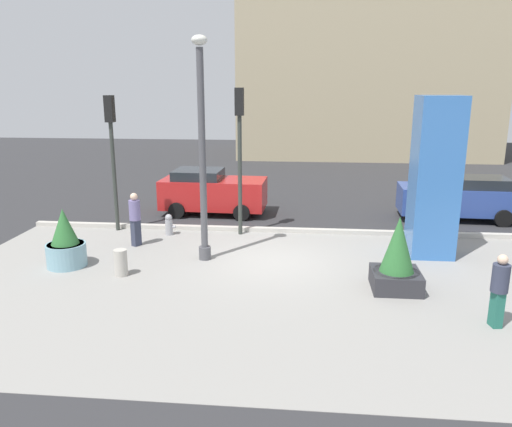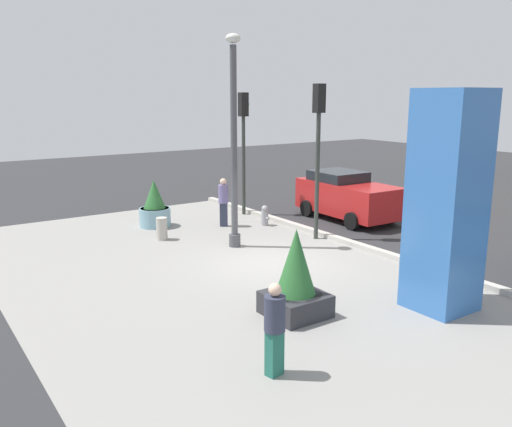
{
  "view_description": "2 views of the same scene",
  "coord_description": "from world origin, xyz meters",
  "px_view_note": "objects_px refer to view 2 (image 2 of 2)",
  "views": [
    {
      "loc": [
        0.85,
        -14.09,
        5.08
      ],
      "look_at": [
        -0.44,
        -0.68,
        1.65
      ],
      "focal_mm": 35.29,
      "sensor_mm": 36.0,
      "label": 1
    },
    {
      "loc": [
        11.76,
        -8.64,
        4.67
      ],
      "look_at": [
        -0.18,
        -0.44,
        1.46
      ],
      "focal_mm": 37.73,
      "sensor_mm": 36.0,
      "label": 2
    }
  ],
  "objects_px": {
    "concrete_bollard": "(162,229)",
    "pedestrian_on_sidewalk": "(275,325)",
    "lamp_post": "(234,147)",
    "fire_hydrant": "(265,216)",
    "traffic_light_corner": "(244,134)",
    "pedestrian_crossing": "(223,200)",
    "potted_plant_by_pillar": "(296,280)",
    "traffic_light_far_side": "(318,137)",
    "art_pillar_blue": "(447,203)",
    "potted_plant_curbside": "(155,208)",
    "car_intersection": "(347,196)"
  },
  "relations": [
    {
      "from": "traffic_light_far_side",
      "to": "pedestrian_crossing",
      "type": "height_order",
      "value": "traffic_light_far_side"
    },
    {
      "from": "potted_plant_curbside",
      "to": "traffic_light_far_side",
      "type": "xyz_separation_m",
      "value": [
        4.58,
        3.69,
        2.65
      ]
    },
    {
      "from": "art_pillar_blue",
      "to": "car_intersection",
      "type": "relative_size",
      "value": 1.14
    },
    {
      "from": "fire_hydrant",
      "to": "concrete_bollard",
      "type": "distance_m",
      "value": 3.95
    },
    {
      "from": "art_pillar_blue",
      "to": "pedestrian_crossing",
      "type": "relative_size",
      "value": 2.73
    },
    {
      "from": "lamp_post",
      "to": "traffic_light_corner",
      "type": "bearing_deg",
      "value": 143.25
    },
    {
      "from": "lamp_post",
      "to": "pedestrian_crossing",
      "type": "bearing_deg",
      "value": 156.26
    },
    {
      "from": "potted_plant_curbside",
      "to": "traffic_light_corner",
      "type": "bearing_deg",
      "value": 88.33
    },
    {
      "from": "art_pillar_blue",
      "to": "pedestrian_on_sidewalk",
      "type": "height_order",
      "value": "art_pillar_blue"
    },
    {
      "from": "potted_plant_curbside",
      "to": "traffic_light_corner",
      "type": "xyz_separation_m",
      "value": [
        0.11,
        3.77,
        2.5
      ]
    },
    {
      "from": "lamp_post",
      "to": "potted_plant_by_pillar",
      "type": "distance_m",
      "value": 6.06
    },
    {
      "from": "traffic_light_far_side",
      "to": "art_pillar_blue",
      "type": "bearing_deg",
      "value": -14.78
    },
    {
      "from": "art_pillar_blue",
      "to": "concrete_bollard",
      "type": "distance_m",
      "value": 9.44
    },
    {
      "from": "art_pillar_blue",
      "to": "pedestrian_crossing",
      "type": "height_order",
      "value": "art_pillar_blue"
    },
    {
      "from": "pedestrian_crossing",
      "to": "pedestrian_on_sidewalk",
      "type": "bearing_deg",
      "value": -26.51
    },
    {
      "from": "car_intersection",
      "to": "traffic_light_corner",
      "type": "bearing_deg",
      "value": -137.19
    },
    {
      "from": "lamp_post",
      "to": "traffic_light_far_side",
      "type": "height_order",
      "value": "lamp_post"
    },
    {
      "from": "traffic_light_corner",
      "to": "pedestrian_on_sidewalk",
      "type": "xyz_separation_m",
      "value": [
        10.85,
        -6.49,
        -2.28
      ]
    },
    {
      "from": "lamp_post",
      "to": "car_intersection",
      "type": "height_order",
      "value": "lamp_post"
    },
    {
      "from": "fire_hydrant",
      "to": "pedestrian_crossing",
      "type": "bearing_deg",
      "value": -119.79
    },
    {
      "from": "art_pillar_blue",
      "to": "potted_plant_curbside",
      "type": "bearing_deg",
      "value": -168.89
    },
    {
      "from": "lamp_post",
      "to": "pedestrian_on_sidewalk",
      "type": "distance_m",
      "value": 8.31
    },
    {
      "from": "lamp_post",
      "to": "potted_plant_curbside",
      "type": "distance_m",
      "value": 4.65
    },
    {
      "from": "lamp_post",
      "to": "fire_hydrant",
      "type": "relative_size",
      "value": 8.55
    },
    {
      "from": "pedestrian_on_sidewalk",
      "to": "pedestrian_crossing",
      "type": "bearing_deg",
      "value": 153.49
    },
    {
      "from": "lamp_post",
      "to": "traffic_light_corner",
      "type": "relative_size",
      "value": 1.35
    },
    {
      "from": "lamp_post",
      "to": "potted_plant_by_pillar",
      "type": "height_order",
      "value": "lamp_post"
    },
    {
      "from": "traffic_light_corner",
      "to": "car_intersection",
      "type": "distance_m",
      "value": 4.64
    },
    {
      "from": "car_intersection",
      "to": "pedestrian_on_sidewalk",
      "type": "height_order",
      "value": "car_intersection"
    },
    {
      "from": "potted_plant_by_pillar",
      "to": "fire_hydrant",
      "type": "xyz_separation_m",
      "value": [
        -7.04,
        4.19,
        -0.44
      ]
    },
    {
      "from": "potted_plant_by_pillar",
      "to": "pedestrian_on_sidewalk",
      "type": "bearing_deg",
      "value": -46.36
    },
    {
      "from": "concrete_bollard",
      "to": "traffic_light_far_side",
      "type": "height_order",
      "value": "traffic_light_far_side"
    },
    {
      "from": "potted_plant_by_pillar",
      "to": "pedestrian_crossing",
      "type": "height_order",
      "value": "potted_plant_by_pillar"
    },
    {
      "from": "lamp_post",
      "to": "pedestrian_crossing",
      "type": "height_order",
      "value": "lamp_post"
    },
    {
      "from": "concrete_bollard",
      "to": "pedestrian_on_sidewalk",
      "type": "relative_size",
      "value": 0.45
    },
    {
      "from": "potted_plant_curbside",
      "to": "fire_hydrant",
      "type": "bearing_deg",
      "value": 57.79
    },
    {
      "from": "lamp_post",
      "to": "pedestrian_crossing",
      "type": "distance_m",
      "value": 3.45
    },
    {
      "from": "art_pillar_blue",
      "to": "fire_hydrant",
      "type": "height_order",
      "value": "art_pillar_blue"
    },
    {
      "from": "traffic_light_corner",
      "to": "pedestrian_on_sidewalk",
      "type": "height_order",
      "value": "traffic_light_corner"
    },
    {
      "from": "potted_plant_by_pillar",
      "to": "traffic_light_corner",
      "type": "height_order",
      "value": "traffic_light_corner"
    },
    {
      "from": "lamp_post",
      "to": "fire_hydrant",
      "type": "height_order",
      "value": "lamp_post"
    },
    {
      "from": "fire_hydrant",
      "to": "concrete_bollard",
      "type": "relative_size",
      "value": 1.0
    },
    {
      "from": "pedestrian_on_sidewalk",
      "to": "potted_plant_curbside",
      "type": "bearing_deg",
      "value": 166.06
    },
    {
      "from": "art_pillar_blue",
      "to": "car_intersection",
      "type": "height_order",
      "value": "art_pillar_blue"
    },
    {
      "from": "pedestrian_on_sidewalk",
      "to": "concrete_bollard",
      "type": "bearing_deg",
      "value": 166.79
    },
    {
      "from": "potted_plant_by_pillar",
      "to": "traffic_light_far_side",
      "type": "xyz_separation_m",
      "value": [
        -4.58,
        4.52,
        2.54
      ]
    },
    {
      "from": "pedestrian_crossing",
      "to": "traffic_light_corner",
      "type": "bearing_deg",
      "value": 126.55
    },
    {
      "from": "potted_plant_by_pillar",
      "to": "pedestrian_crossing",
      "type": "relative_size",
      "value": 1.1
    },
    {
      "from": "pedestrian_crossing",
      "to": "traffic_light_far_side",
      "type": "bearing_deg",
      "value": 26.94
    },
    {
      "from": "art_pillar_blue",
      "to": "concrete_bollard",
      "type": "height_order",
      "value": "art_pillar_blue"
    }
  ]
}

